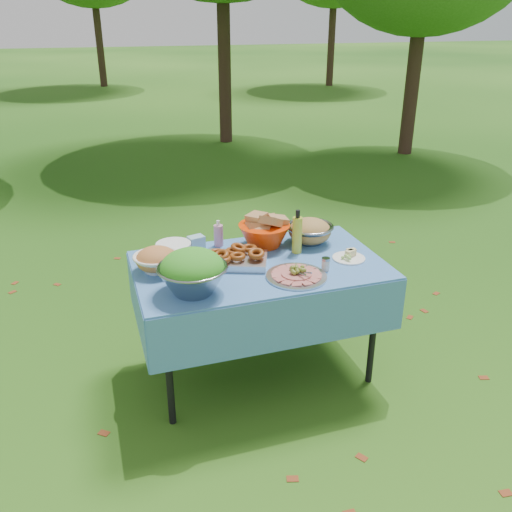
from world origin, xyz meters
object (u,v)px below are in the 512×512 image
Objects in this scene: salad_bowl at (192,272)px; charcuterie_platter at (297,271)px; picnic_table at (259,319)px; plate_stack at (174,249)px; pasta_bowl_steel at (310,231)px; bread_bowl at (264,230)px; oil_bottle at (297,232)px.

salad_bowl is 0.59m from charcuterie_platter.
picnic_table is 3.95× the size of salad_bowl.
plate_stack is 0.88m from pasta_bowl_steel.
bread_bowl is 1.09× the size of pasta_bowl_steel.
bread_bowl is (0.58, -0.02, 0.07)m from plate_stack.
bread_bowl is at bearing 172.85° from pasta_bowl_steel.
charcuterie_platter is at bearing 0.06° from salad_bowl.
oil_bottle is at bearing 18.70° from picnic_table.
picnic_table is at bearing -31.41° from plate_stack.
bread_bowl is 0.95× the size of charcuterie_platter.
pasta_bowl_steel is 0.53m from charcuterie_platter.
salad_bowl reaches higher than charcuterie_platter.
plate_stack is at bearing 148.59° from picnic_table.
picnic_table is 4.23× the size of charcuterie_platter.
pasta_bowl_steel is (0.87, -0.06, 0.04)m from plate_stack.
plate_stack is 0.66× the size of bread_bowl.
salad_bowl is 0.97m from pasta_bowl_steel.
plate_stack is 0.79m from charcuterie_platter.
plate_stack is (-0.46, 0.28, 0.42)m from picnic_table.
salad_bowl is 1.23× the size of pasta_bowl_steel.
charcuterie_platter is at bearing -58.78° from picnic_table.
picnic_table is 0.66m from pasta_bowl_steel.
bread_bowl is at bearing 93.08° from charcuterie_platter.
picnic_table is 0.71m from salad_bowl.
plate_stack is at bearing 91.51° from salad_bowl.
salad_bowl reaches higher than pasta_bowl_steel.
bread_bowl is (0.12, 0.26, 0.49)m from picnic_table.
bread_bowl is at bearing 134.12° from oil_bottle.
pasta_bowl_steel is 0.20m from oil_bottle.
oil_bottle is at bearing -137.81° from pasta_bowl_steel.
plate_stack is 0.76m from oil_bottle.
picnic_table is 4.46× the size of bread_bowl.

